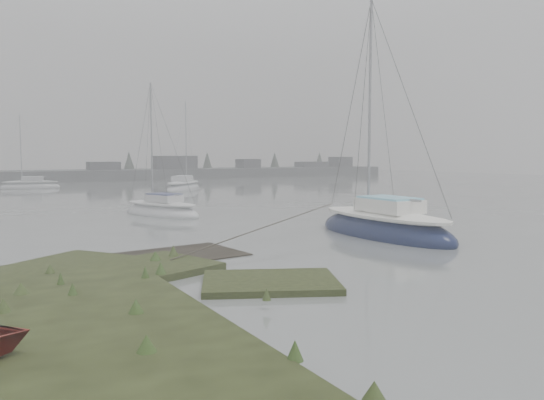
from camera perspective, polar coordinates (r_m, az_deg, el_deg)
The scene contains 6 objects.
ground at distance 42.94m, azimuth -21.61°, elevation -0.04°, with size 160.00×160.00×0.00m, color slate.
far_shoreline at distance 81.35m, azimuth -6.11°, elevation 3.03°, with size 60.00×8.00×4.15m.
sailboat_main at distance 22.86m, azimuth 11.92°, elevation -2.99°, with size 2.55×7.65×10.79m.
sailboat_white at distance 30.64m, azimuth -11.79°, elevation -1.17°, with size 3.93×6.00×8.07m.
sailboat_far_b at distance 51.81m, azimuth -9.51°, elevation 1.34°, with size 6.02×6.30×9.27m.
sailboat_far_c at distance 59.43m, azimuth -24.56°, elevation 1.37°, with size 5.98×3.11×8.05m.
Camera 1 is at (-6.33, -12.34, 3.42)m, focal length 35.00 mm.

